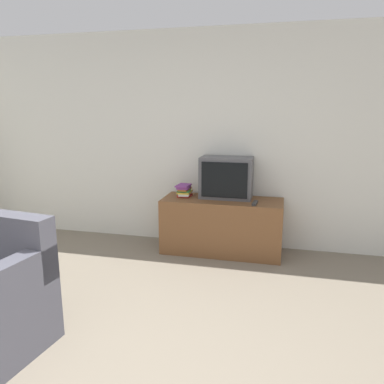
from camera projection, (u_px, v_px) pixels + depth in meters
The scene contains 5 objects.
wall_back at pixel (191, 140), 4.62m from camera, with size 9.00×0.06×2.60m.
tv_stand at pixel (222, 226), 4.43m from camera, with size 1.40×0.53×0.64m.
television at pixel (226, 178), 4.39m from camera, with size 0.61×0.34×0.48m.
book_stack at pixel (184, 191), 4.48m from camera, with size 0.17×0.23×0.14m.
remote_on_stand at pixel (255, 203), 4.14m from camera, with size 0.06×0.19×0.02m.
Camera 1 is at (1.10, -1.48, 1.68)m, focal length 35.00 mm.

